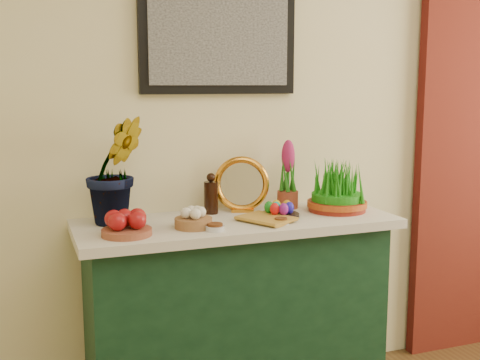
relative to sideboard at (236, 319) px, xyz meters
name	(u,v)px	position (x,y,z in m)	size (l,w,h in m)	color
sideboard	(236,319)	(0.00, 0.00, 0.00)	(1.30, 0.45, 0.85)	#163E23
tablecloth	(236,223)	(0.00, 0.00, 0.45)	(1.40, 0.55, 0.04)	silver
hyacinth_green	(115,153)	(-0.50, 0.09, 0.77)	(0.30, 0.26, 0.61)	#227518
apple_bowl	(127,225)	(-0.50, -0.13, 0.51)	(0.24, 0.24, 0.10)	brown
garlic_basket	(193,219)	(-0.22, -0.10, 0.50)	(0.18, 0.18, 0.09)	olive
vinegar_cruet	(211,196)	(-0.07, 0.14, 0.55)	(0.06, 0.06, 0.19)	black
mirror	(242,185)	(0.08, 0.14, 0.59)	(0.26, 0.14, 0.26)	orange
book	(254,222)	(0.03, -0.14, 0.48)	(0.15, 0.22, 0.03)	#BD8A30
spice_dish_left	(215,227)	(-0.15, -0.18, 0.48)	(0.08, 0.08, 0.03)	silver
spice_dish_right	(281,221)	(0.14, -0.16, 0.48)	(0.07, 0.07, 0.03)	silver
egg_plate	(279,211)	(0.19, -0.04, 0.49)	(0.20, 0.20, 0.07)	black
hyacinth_pink	(288,178)	(0.31, 0.13, 0.61)	(0.10, 0.10, 0.33)	brown
wheatgrass_sabzeh	(337,190)	(0.50, -0.01, 0.56)	(0.28, 0.28, 0.23)	maroon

